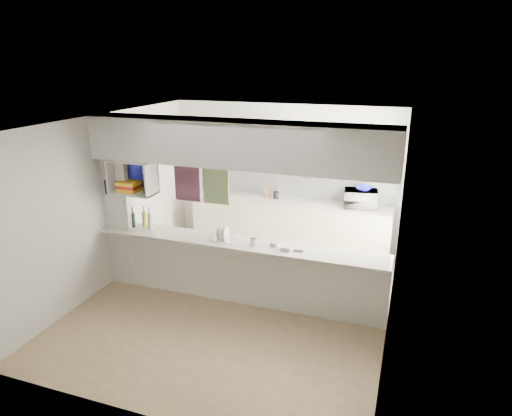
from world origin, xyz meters
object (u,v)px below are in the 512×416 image
at_px(microwave, 361,199).
at_px(wine_bottles, 143,220).
at_px(dish_rack, 225,234).
at_px(bowl, 364,188).

bearing_deg(microwave, wine_bottles, 27.80).
relative_size(microwave, wine_bottles, 1.50).
xyz_separation_m(microwave, dish_rack, (-1.63, -2.11, -0.07)).
xyz_separation_m(bowl, dish_rack, (-1.66, -2.10, -0.26)).
xyz_separation_m(bowl, wine_bottles, (-3.01, -2.07, -0.22)).
height_order(bowl, dish_rack, bowl).
relative_size(bowl, wine_bottles, 0.75).
height_order(microwave, dish_rack, microwave).
xyz_separation_m(microwave, bowl, (0.04, -0.01, 0.19)).
xyz_separation_m(dish_rack, wine_bottles, (-1.35, 0.03, 0.05)).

